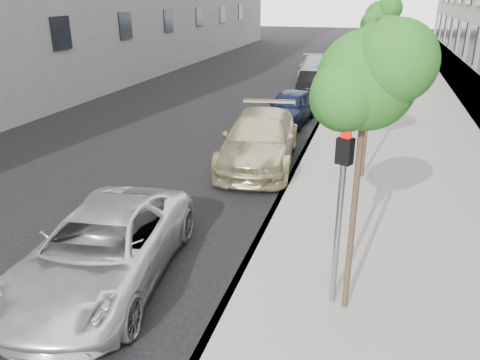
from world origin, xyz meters
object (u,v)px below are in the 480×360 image
at_px(tree_far, 380,17).
at_px(signal_pole, 341,200).
at_px(tree_near, 369,80).
at_px(sedan_blue, 290,107).
at_px(tree_mid, 376,46).
at_px(suv, 260,139).
at_px(sedan_rear, 315,68).
at_px(sedan_black, 311,83).
at_px(minivan, 103,249).

height_order(tree_far, signal_pole, tree_far).
bearing_deg(tree_near, sedan_blue, 104.79).
bearing_deg(tree_mid, suv, 168.55).
relative_size(tree_far, sedan_rear, 1.00).
bearing_deg(tree_mid, sedan_black, 104.99).
bearing_deg(sedan_rear, tree_mid, -84.59).
bearing_deg(suv, sedan_blue, 83.65).
xyz_separation_m(tree_near, sedan_blue, (-3.33, 12.60, -3.32)).
distance_m(sedan_blue, sedan_rear, 11.37).
relative_size(tree_near, sedan_blue, 1.16).
xyz_separation_m(tree_mid, tree_far, (-0.00, 6.50, 0.48)).
relative_size(tree_far, minivan, 0.98).
bearing_deg(signal_pole, sedan_black, 122.25).
relative_size(tree_near, tree_mid, 1.05).
relative_size(tree_near, sedan_black, 1.23).
bearing_deg(sedan_black, minivan, -96.47).
height_order(minivan, sedan_black, minivan).
xyz_separation_m(tree_near, tree_far, (-0.00, 13.00, 0.35)).
bearing_deg(signal_pole, sedan_rear, 121.44).
xyz_separation_m(tree_mid, sedan_black, (-3.33, 12.42, -3.25)).
distance_m(signal_pole, sedan_rear, 24.17).
distance_m(tree_far, sedan_rear, 12.15).
bearing_deg(signal_pole, tree_far, 111.87).
bearing_deg(minivan, sedan_blue, 77.83).
height_order(tree_near, sedan_rear, tree_near).
height_order(signal_pole, minivan, signal_pole).
distance_m(signal_pole, sedan_blue, 12.96).
bearing_deg(signal_pole, tree_mid, 110.75).
bearing_deg(sedan_black, tree_far, -63.64).
relative_size(signal_pole, suv, 0.56).
bearing_deg(tree_near, tree_mid, 90.00).
bearing_deg(suv, sedan_rear, 85.27).
bearing_deg(tree_mid, minivan, -123.55).
relative_size(sedan_blue, sedan_rear, 0.81).
xyz_separation_m(signal_pole, sedan_black, (-3.08, 18.84, -1.45)).
height_order(suv, sedan_rear, suv).
bearing_deg(tree_near, tree_far, 90.00).
height_order(sedan_blue, sedan_rear, sedan_rear).
distance_m(sedan_black, sedan_rear, 5.05).
distance_m(tree_mid, suv, 4.58).
relative_size(tree_near, tree_far, 0.95).
relative_size(minivan, sedan_black, 1.32).
xyz_separation_m(tree_mid, sedan_rear, (-3.80, 17.45, -3.16)).
height_order(tree_near, sedan_blue, tree_near).
xyz_separation_m(signal_pole, minivan, (-4.26, -0.38, -1.37)).
bearing_deg(sedan_rear, tree_far, -77.74).
distance_m(tree_far, minivan, 14.51).
bearing_deg(signal_pole, tree_near, 4.72).
bearing_deg(tree_far, tree_near, -90.00).
height_order(tree_mid, sedan_rear, tree_mid).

